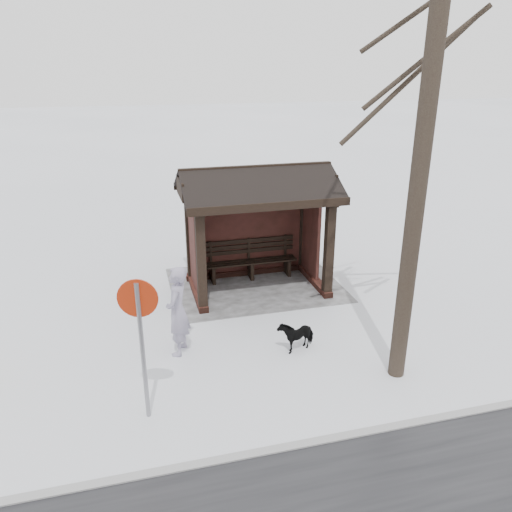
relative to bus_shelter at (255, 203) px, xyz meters
The scene contains 7 objects.
ground 2.17m from the bus_shelter, 90.00° to the left, with size 120.00×120.00×0.00m, color silver.
kerb 6.05m from the bus_shelter, 90.00° to the left, with size 120.00×0.15×0.06m, color gray.
trampled_patch 2.16m from the bus_shelter, 90.00° to the right, with size 4.20×3.20×0.02m, color #99999E.
bus_shelter is the anchor object (origin of this frame).
pedestrian 3.67m from the bus_shelter, 50.01° to the left, with size 0.65×0.43×1.78m, color gray.
dog 3.59m from the bus_shelter, 90.47° to the left, with size 0.34×0.74×0.63m, color black.
road_sign 5.28m from the bus_shelter, 56.34° to the left, with size 0.59×0.19×2.38m.
Camera 1 is at (2.92, 10.97, 5.27)m, focal length 35.00 mm.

